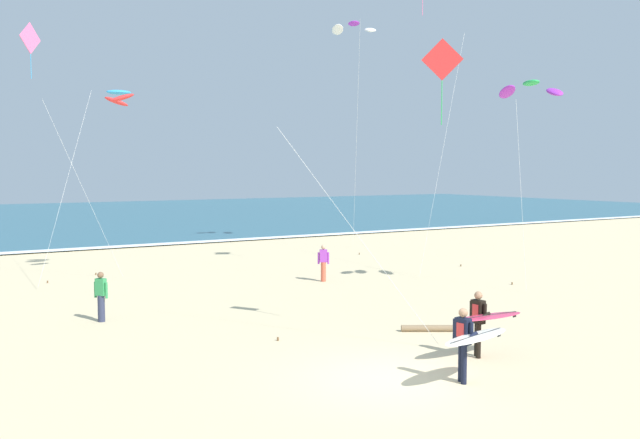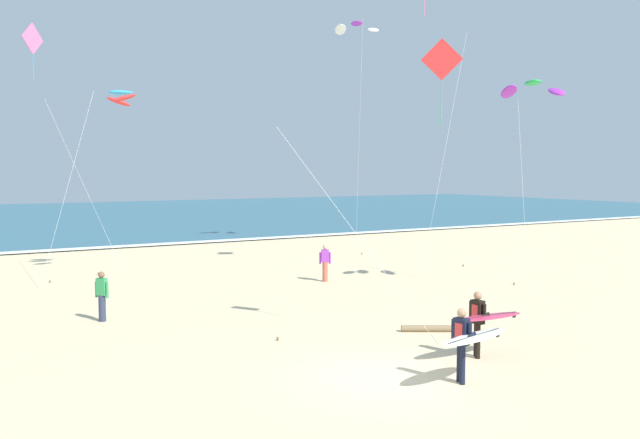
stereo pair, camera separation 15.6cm
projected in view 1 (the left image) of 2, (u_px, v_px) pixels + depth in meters
The scene contains 13 objects.
ground_plane at pixel (395, 379), 15.43m from camera, with size 160.00×160.00×0.00m, color beige.
ocean_water at pixel (28, 218), 66.13m from camera, with size 160.00×60.00×0.08m, color #2D6075.
shoreline_foam at pixel (98, 248), 40.74m from camera, with size 160.00×1.23×0.01m, color white.
surfer_lead at pixel (469, 338), 14.94m from camera, with size 2.14×1.09×1.71m.
surfer_trailing at pixel (483, 318), 17.00m from camera, with size 2.35×0.97×1.71m.
kite_diamond_rose_mid at pixel (33, 49), 26.28m from camera, with size 3.35×3.20×10.52m.
kite_arc_cobalt_far at pixel (119, 98), 29.18m from camera, with size 3.77×2.26×8.26m.
kite_diamond_scarlet_high at pixel (436, 73), 17.59m from camera, with size 3.81×3.31×8.22m.
kite_arc_emerald_low at pixel (531, 89), 25.64m from camera, with size 2.62×2.74×8.21m.
kite_arc_violet_distant at pixel (354, 28), 40.54m from camera, with size 3.12×4.26×13.72m.
bystander_purple_top at pixel (323, 263), 28.84m from camera, with size 0.46×0.30×1.59m.
bystander_green_top at pixel (101, 296), 21.18m from camera, with size 0.34×0.41×1.59m.
driftwood_log at pixel (430, 328), 19.94m from camera, with size 0.19×0.19×1.70m, color #846B4C.
Camera 1 is at (-9.26, -12.07, 4.79)m, focal length 37.70 mm.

